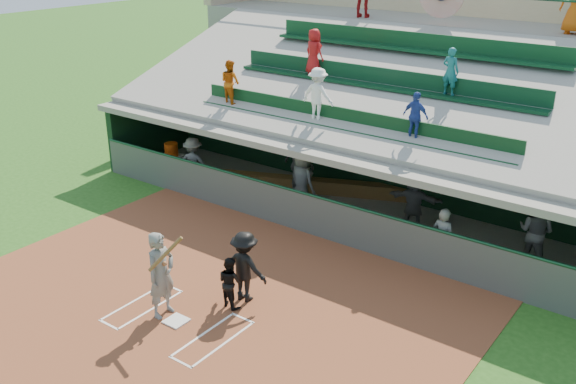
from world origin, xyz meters
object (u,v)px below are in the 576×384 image
Objects in this scene: batter_at_plate at (161,274)px; catcher at (230,282)px; white_table at (173,164)px; home_plate at (176,321)px; water_cooler at (171,150)px.

catcher is at bearing 49.83° from batter_at_plate.
white_table is at bearing -26.70° from catcher.
white_table reaches higher than home_plate.
batter_at_plate is 2.65× the size of white_table.
batter_at_plate is (-0.41, 0.06, 0.92)m from home_plate.
batter_at_plate is at bearing 59.06° from catcher.
home_plate is at bearing -8.43° from batter_at_plate.
batter_at_plate is 8.20m from water_cooler.
catcher reaches higher than water_cooler.
home_plate is 8.62m from white_table.
batter_at_plate reaches higher than water_cooler.
home_plate is 0.38× the size of catcher.
white_table is 0.54m from water_cooler.
home_plate is 8.58m from water_cooler.
white_table is at bearing 123.35° from water_cooler.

